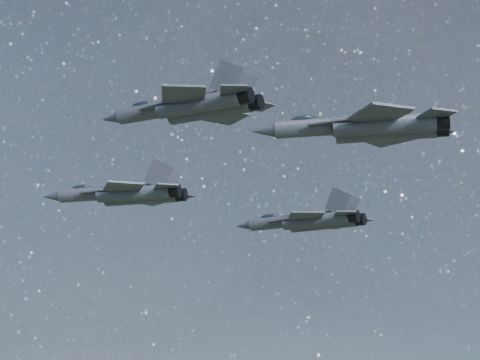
% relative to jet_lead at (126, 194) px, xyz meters
% --- Properties ---
extents(jet_lead, '(18.05, 12.71, 4.56)m').
position_rel_jet_lead_xyz_m(jet_lead, '(0.00, 0.00, 0.00)').
color(jet_lead, '#383B46').
extents(jet_left, '(18.92, 13.06, 4.75)m').
position_rel_jet_lead_xyz_m(jet_left, '(16.22, 18.98, -0.75)').
color(jet_left, '#383B46').
extents(jet_right, '(15.40, 10.75, 3.88)m').
position_rel_jet_lead_xyz_m(jet_right, '(17.82, -22.57, 0.96)').
color(jet_right, '#383B46').
extents(jet_slot, '(19.10, 13.30, 4.80)m').
position_rel_jet_lead_xyz_m(jet_slot, '(29.40, -8.87, 2.12)').
color(jet_slot, '#383B46').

